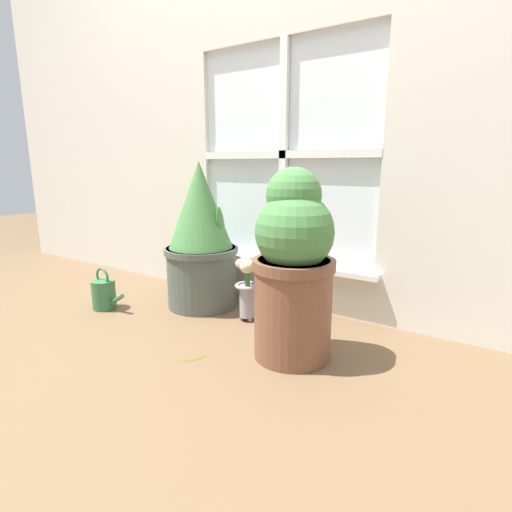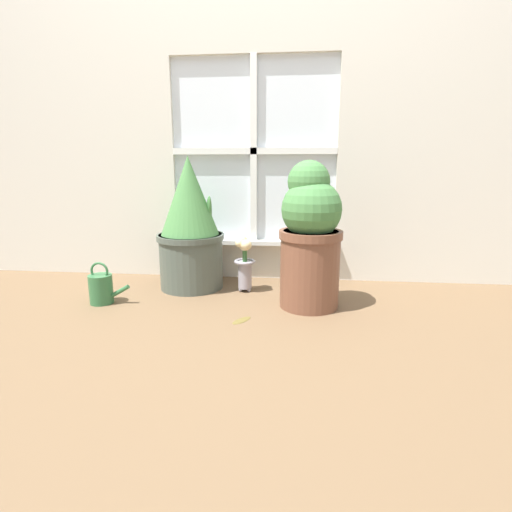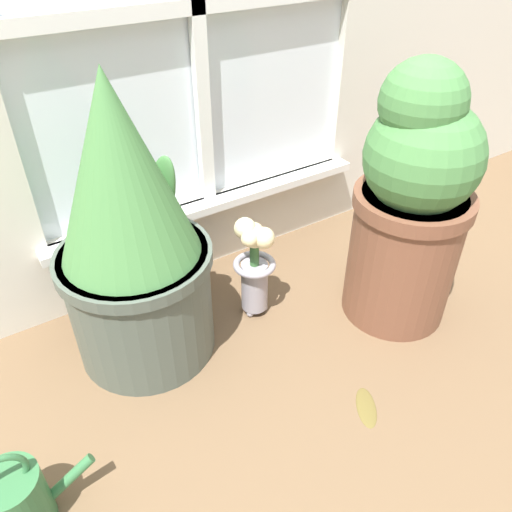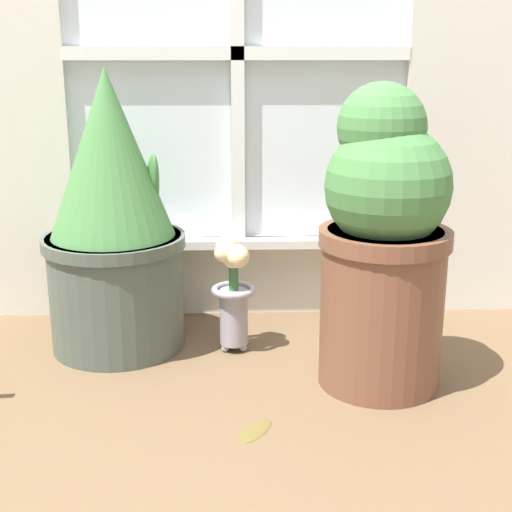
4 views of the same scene
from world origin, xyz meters
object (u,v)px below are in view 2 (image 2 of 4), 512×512
Objects in this scene: potted_plant_left at (190,227)px; watering_can at (101,288)px; flower_vase at (245,260)px; potted_plant_right at (310,236)px.

potted_plant_left is 0.54m from watering_can.
potted_plant_left reaches higher than flower_vase.
potted_plant_left is at bearing 172.46° from flower_vase.
potted_plant_left is 3.43× the size of watering_can.
potted_plant_right is 0.42m from flower_vase.
watering_can is at bearing -176.20° from potted_plant_right.
potted_plant_left is at bearing 159.71° from potted_plant_right.
potted_plant_right is (0.63, -0.23, 0.00)m from potted_plant_left.
flower_vase is at bearing -7.54° from potted_plant_left.
potted_plant_right is 1.03m from watering_can.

